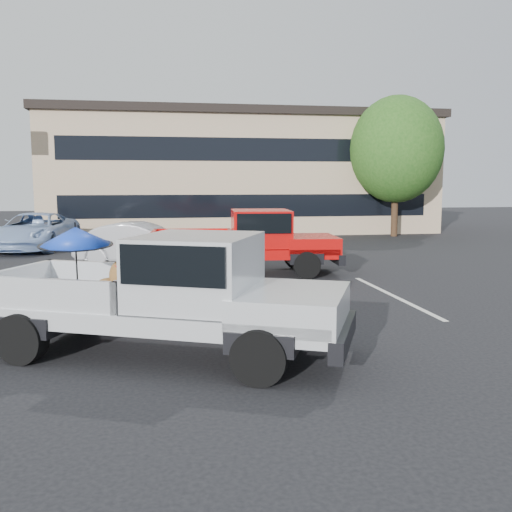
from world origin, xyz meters
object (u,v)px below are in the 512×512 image
object	(u,v)px
tree_right	(397,149)
blue_suv	(35,231)
tree_back	(297,153)
red_pickup	(255,239)
silver_pickup	(182,289)
silver_sedan	(142,244)

from	to	relation	value
tree_right	blue_suv	distance (m)	16.86
tree_back	red_pickup	xyz separation A→B (m)	(-5.67, -18.27, -3.40)
silver_pickup	blue_suv	distance (m)	15.92
red_pickup	silver_sedan	size ratio (longest dim) A/B	1.39
blue_suv	silver_pickup	bearing A→B (deg)	-63.07
tree_right	red_pickup	distance (m)	13.82
tree_right	tree_back	size ratio (longest dim) A/B	0.95
tree_right	blue_suv	world-z (taller)	tree_right
tree_right	silver_sedan	bearing A→B (deg)	-146.80
tree_back	blue_suv	bearing A→B (deg)	-140.80
tree_back	blue_suv	size ratio (longest dim) A/B	1.37
silver_sedan	blue_suv	bearing A→B (deg)	57.18
red_pickup	blue_suv	world-z (taller)	red_pickup
silver_pickup	silver_sedan	xyz separation A→B (m)	(-0.88, 10.03, -0.37)
silver_pickup	silver_sedan	distance (m)	10.08
tree_right	red_pickup	xyz separation A→B (m)	(-8.67, -10.27, -3.19)
silver_sedan	blue_suv	xyz separation A→B (m)	(-4.30, 5.01, 0.04)
silver_pickup	silver_sedan	world-z (taller)	silver_pickup
red_pickup	blue_suv	xyz separation A→B (m)	(-7.58, 7.46, -0.30)
tree_right	tree_back	xyz separation A→B (m)	(-3.00, 8.00, 0.20)
silver_sedan	tree_right	bearing A→B (deg)	-40.22
blue_suv	silver_sedan	bearing A→B (deg)	-41.47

